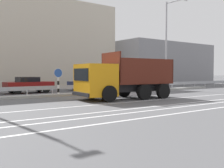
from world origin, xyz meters
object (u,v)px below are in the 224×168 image
(parked_car_3, at_px, (90,83))
(street_lamp_1, at_px, (168,41))
(dump_truck, at_px, (115,82))
(median_road_sign, at_px, (58,82))
(church_tower, at_px, (79,52))
(parked_car_2, at_px, (29,85))

(parked_car_3, bearing_deg, street_lamp_1, 59.04)
(dump_truck, xyz_separation_m, street_lamp_1, (10.24, 4.55, 3.92))
(dump_truck, relative_size, street_lamp_1, 0.77)
(median_road_sign, relative_size, parked_car_3, 0.47)
(dump_truck, xyz_separation_m, median_road_sign, (-2.10, 4.62, -0.09))
(dump_truck, distance_m, median_road_sign, 5.08)
(median_road_sign, distance_m, church_tower, 27.83)
(street_lamp_1, height_order, parked_car_2, street_lamp_1)
(street_lamp_1, distance_m, church_tower, 23.49)
(parked_car_2, bearing_deg, median_road_sign, 7.86)
(dump_truck, bearing_deg, church_tower, -18.81)
(dump_truck, distance_m, parked_car_3, 9.87)
(dump_truck, relative_size, parked_car_3, 1.53)
(median_road_sign, distance_m, parked_car_3, 7.28)
(dump_truck, xyz_separation_m, parked_car_2, (-2.95, 9.13, -0.48))
(median_road_sign, height_order, parked_car_2, median_road_sign)
(median_road_sign, bearing_deg, street_lamp_1, -0.35)
(dump_truck, height_order, street_lamp_1, street_lamp_1)
(median_road_sign, bearing_deg, dump_truck, -65.61)
(median_road_sign, relative_size, church_tower, 0.18)
(median_road_sign, xyz_separation_m, street_lamp_1, (12.33, -0.08, 4.01))
(parked_car_3, bearing_deg, parked_car_2, -85.56)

